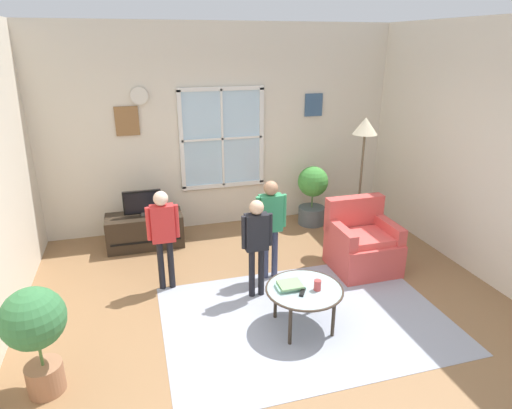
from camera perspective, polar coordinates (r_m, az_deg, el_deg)
ground_plane at (r=4.60m, az=3.61°, el=-15.66°), size 5.83×6.22×0.02m
back_wall at (r=6.59m, az=-4.52°, el=9.86°), size 5.23×0.17×2.98m
area_rug at (r=4.70m, az=6.44°, el=-14.61°), size 2.89×2.03×0.01m
tv_stand at (r=6.27m, az=-14.35°, el=-3.33°), size 1.04×0.48×0.46m
television at (r=6.12m, az=-14.69°, el=0.26°), size 0.51×0.08×0.36m
armchair at (r=5.63m, az=13.72°, el=-5.06°), size 0.76×0.74×0.87m
coffee_table at (r=4.37m, az=6.34°, el=-11.21°), size 0.77×0.77×0.44m
book_stack at (r=4.34m, az=4.49°, el=-10.57°), size 0.27×0.20×0.05m
cup at (r=4.32m, az=8.06°, el=-10.43°), size 0.07×0.07×0.11m
remote_near_books at (r=4.28m, az=6.12°, el=-11.35°), size 0.11×0.14×0.02m
person_red_shirt at (r=4.95m, az=-12.09°, el=-3.19°), size 0.36×0.16×1.19m
person_green_shirt at (r=5.07m, az=1.92°, el=-1.87°), size 0.37×0.17×1.23m
person_black_shirt at (r=4.71m, az=0.08°, el=-4.36°), size 0.35×0.16×1.15m
potted_plant_by_window at (r=6.78m, az=7.42°, el=1.59°), size 0.47×0.47×0.93m
potted_plant_corner at (r=3.91m, az=-27.00°, el=-14.25°), size 0.49×0.49×0.95m
floor_lamp at (r=5.91m, az=14.02°, el=8.27°), size 0.32×0.32×1.80m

